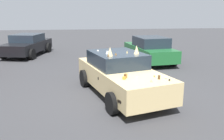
% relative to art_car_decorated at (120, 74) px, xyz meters
% --- Properties ---
extents(ground_plane, '(60.00, 60.00, 0.00)m').
position_rel_art_car_decorated_xyz_m(ground_plane, '(-0.06, -0.02, -0.74)').
color(ground_plane, '#38383A').
extents(art_car_decorated, '(4.79, 2.90, 1.75)m').
position_rel_art_car_decorated_xyz_m(art_car_decorated, '(0.00, 0.00, 0.00)').
color(art_car_decorated, '#D8BC7F').
rests_on(art_car_decorated, ground).
extents(parked_sedan_near_left, '(4.35, 2.33, 1.46)m').
position_rel_art_car_decorated_xyz_m(parked_sedan_near_left, '(5.12, -2.53, -0.01)').
color(parked_sedan_near_left, '#1E602D').
rests_on(parked_sedan_near_left, ground).
extents(parked_sedan_row_back_far, '(4.58, 2.76, 1.39)m').
position_rel_art_car_decorated_xyz_m(parked_sedan_row_back_far, '(8.17, 4.82, -0.03)').
color(parked_sedan_row_back_far, black).
rests_on(parked_sedan_row_back_far, ground).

